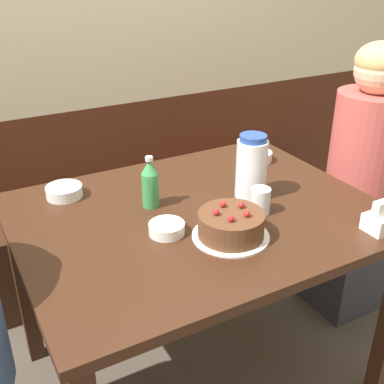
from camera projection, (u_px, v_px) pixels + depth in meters
name	position (u px, v px, depth m)	size (l,w,h in m)	color
ground_plane	(197.00, 373.00, 1.97)	(12.00, 12.00, 0.00)	#4C4238
back_wall	(88.00, 23.00, 2.23)	(4.80, 0.04, 2.50)	#4C2314
bench_seat	(120.00, 234.00, 2.52)	(2.17, 0.38, 0.44)	#381E11
dining_table	(198.00, 235.00, 1.67)	(1.20, 0.94, 0.76)	#381E11
birthday_cake	(231.00, 225.00, 1.47)	(0.24, 0.24, 0.10)	white
water_pitcher	(252.00, 167.00, 1.68)	(0.11, 0.11, 0.23)	white
soju_bottle	(150.00, 183.00, 1.63)	(0.06, 0.06, 0.18)	#388E4C
napkin_holder	(383.00, 219.00, 1.50)	(0.11, 0.08, 0.11)	white
bowl_soup_white	(258.00, 156.00, 2.01)	(0.12, 0.12, 0.04)	white
bowl_rice_small	(167.00, 228.00, 1.49)	(0.11, 0.11, 0.04)	white
bowl_side_dish	(64.00, 191.00, 1.72)	(0.13, 0.13, 0.04)	white
glass_water_tall	(260.00, 201.00, 1.60)	(0.07, 0.07, 0.09)	silver
person_pale_blue_shirt	(359.00, 193.00, 2.13)	(0.34, 0.30, 1.24)	#33333D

